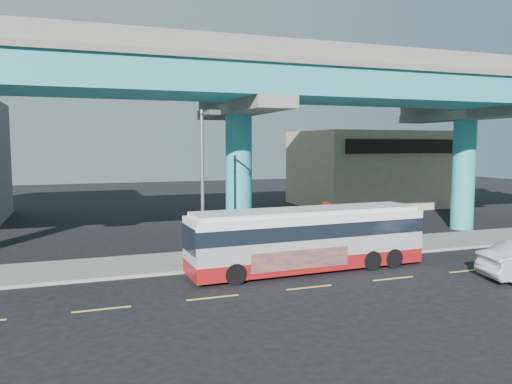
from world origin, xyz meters
name	(u,v)px	position (x,y,z in m)	size (l,w,h in m)	color
ground	(306,286)	(0.00, 0.00, 0.00)	(120.00, 120.00, 0.00)	black
sidewalk	(260,256)	(0.00, 5.50, 0.07)	(70.00, 4.00, 0.15)	gray
lane_markings	(309,287)	(0.00, -0.30, 0.01)	(58.00, 0.12, 0.01)	#D8C64C
viaduct	(238,84)	(0.00, 9.11, 9.14)	(52.00, 12.40, 11.70)	teal
building_beige	(374,168)	(18.00, 22.98, 3.51)	(14.00, 10.23, 7.00)	tan
transit_bus	(308,237)	(1.14, 2.23, 1.56)	(11.19, 2.80, 2.85)	maroon
street_lamp	(205,165)	(-3.33, 3.46, 4.84)	(0.50, 2.36, 7.15)	gray
stop_sign	(326,216)	(3.05, 4.18, 2.15)	(0.82, 0.16, 2.76)	gray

